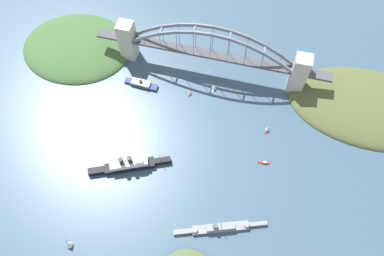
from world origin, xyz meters
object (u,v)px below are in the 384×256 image
(harbor_ferry_steamer, at_px, (141,84))
(small_boat_1, at_px, (264,163))
(small_boat_3, at_px, (214,87))
(small_boat_6, at_px, (68,244))
(ocean_liner, at_px, (129,165))
(channel_marker_buoy, at_px, (234,92))
(seaplane_taxiing_near_bridge, at_px, (195,50))
(small_boat_2, at_px, (268,128))
(naval_cruiser, at_px, (220,228))
(small_boat_7, at_px, (190,92))
(harbor_arch_bridge, at_px, (211,55))

(harbor_ferry_steamer, relative_size, small_boat_1, 3.39)
(small_boat_3, height_order, small_boat_6, small_boat_6)
(ocean_liner, distance_m, small_boat_3, 120.39)
(ocean_liner, relative_size, channel_marker_buoy, 26.17)
(seaplane_taxiing_near_bridge, relative_size, small_boat_2, 1.25)
(naval_cruiser, distance_m, small_boat_1, 75.26)
(harbor_ferry_steamer, height_order, small_boat_3, small_boat_3)
(small_boat_3, distance_m, small_boat_7, 25.80)
(small_boat_6, bearing_deg, small_boat_2, -133.67)
(harbor_ferry_steamer, height_order, seaplane_taxiing_near_bridge, harbor_ferry_steamer)
(small_boat_2, xyz_separation_m, channel_marker_buoy, (39.85, -36.71, -2.58))
(harbor_arch_bridge, distance_m, naval_cruiser, 172.01)
(channel_marker_buoy, bearing_deg, seaplane_taxiing_near_bridge, -40.62)
(harbor_arch_bridge, height_order, channel_marker_buoy, harbor_arch_bridge)
(small_boat_3, bearing_deg, seaplane_taxiing_near_bridge, -55.93)
(small_boat_2, bearing_deg, small_boat_6, 46.33)
(harbor_arch_bridge, relative_size, small_boat_2, 30.57)
(small_boat_1, bearing_deg, small_boat_3, -48.22)
(seaplane_taxiing_near_bridge, xyz_separation_m, small_boat_3, (-31.25, 46.21, 1.90))
(harbor_ferry_steamer, height_order, small_boat_7, harbor_ferry_steamer)
(small_boat_1, relative_size, small_boat_2, 1.34)
(harbor_ferry_steamer, xyz_separation_m, small_boat_6, (6.50, 171.85, 2.62))
(ocean_liner, distance_m, harbor_ferry_steamer, 94.41)
(harbor_arch_bridge, relative_size, naval_cruiser, 3.20)
(ocean_liner, bearing_deg, seaplane_taxiing_near_bridge, -99.24)
(harbor_arch_bridge, distance_m, small_boat_6, 221.55)
(channel_marker_buoy, bearing_deg, small_boat_7, 16.42)
(small_boat_7, bearing_deg, seaplane_taxiing_near_bridge, -81.60)
(naval_cruiser, bearing_deg, harbor_arch_bridge, -74.40)
(harbor_ferry_steamer, relative_size, small_boat_3, 4.08)
(ocean_liner, xyz_separation_m, channel_marker_buoy, (-77.90, -107.22, -4.21))
(small_boat_1, height_order, small_boat_7, small_boat_7)
(naval_cruiser, bearing_deg, small_boat_3, -75.56)
(small_boat_3, height_order, small_boat_7, small_boat_3)
(harbor_arch_bridge, height_order, naval_cruiser, harbor_arch_bridge)
(seaplane_taxiing_near_bridge, height_order, small_boat_6, small_boat_6)
(harbor_ferry_steamer, height_order, channel_marker_buoy, harbor_ferry_steamer)
(small_boat_2, relative_size, small_boat_3, 0.90)
(ocean_liner, relative_size, small_boat_6, 6.59)
(channel_marker_buoy, bearing_deg, harbor_arch_bridge, -35.06)
(harbor_arch_bridge, xyz_separation_m, small_boat_1, (-73.35, 94.20, -24.71))
(ocean_liner, xyz_separation_m, small_boat_6, (25.36, 79.39, -0.30))
(ocean_liner, distance_m, small_boat_1, 125.14)
(small_boat_1, bearing_deg, small_boat_7, -34.38)
(channel_marker_buoy, bearing_deg, small_boat_1, 120.25)
(harbor_ferry_steamer, relative_size, small_boat_2, 4.53)
(small_boat_6, bearing_deg, small_boat_7, -108.74)
(small_boat_1, height_order, small_boat_6, small_boat_6)
(harbor_ferry_steamer, distance_m, seaplane_taxiing_near_bridge, 74.44)
(small_boat_1, bearing_deg, small_boat_2, -86.25)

